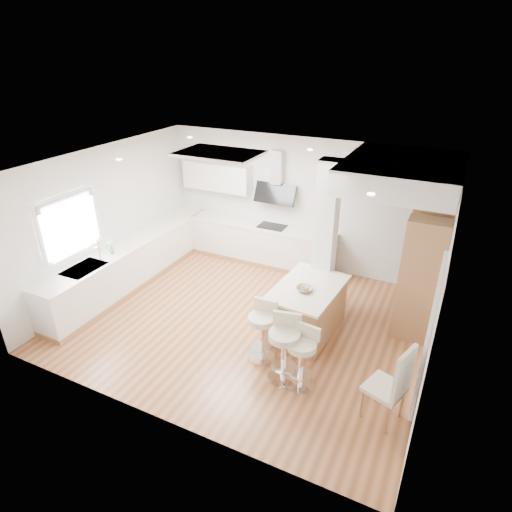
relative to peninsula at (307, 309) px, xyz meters
The scene contains 18 objects.
ground 1.16m from the peninsula, behind, with size 6.00×6.00×0.00m, color #AB6A3F.
ceiling 1.16m from the peninsula, behind, with size 6.00×5.00×0.02m, color white.
wall_back 2.75m from the peninsula, 114.24° to the left, with size 6.00×0.04×2.80m, color silver.
wall_left 4.17m from the peninsula, behind, with size 0.04×5.00×2.80m, color silver.
wall_right 2.16m from the peninsula, ahead, with size 0.04×5.00×2.80m, color silver.
skylight 3.00m from the peninsula, 166.12° to the left, with size 4.10×2.10×0.06m.
window_left 4.33m from the peninsula, 165.46° to the right, with size 0.06×1.28×1.07m.
doorway_right 2.12m from the peninsula, 21.21° to the right, with size 0.05×1.00×2.10m.
counter_left 3.76m from the peninsula, behind, with size 0.63×4.50×1.35m.
counter_back 2.88m from the peninsula, 133.51° to the left, with size 3.62×0.63×2.50m.
pillar 1.25m from the peninsula, 90.82° to the left, with size 0.35×0.35×2.80m.
soffit 2.70m from the peninsula, 50.46° to the left, with size 1.78×2.20×0.40m.
oven_column 2.04m from the peninsula, 33.92° to the left, with size 0.63×1.21×2.10m.
peninsula is the anchor object (origin of this frame).
bar_stool_a 1.01m from the peninsula, 113.03° to the right, with size 0.45×0.45×0.98m.
bar_stool_b 1.23m from the peninsula, 85.46° to the right, with size 0.56×0.56×1.05m.
bar_stool_c 1.29m from the peninsula, 73.05° to the right, with size 0.49×0.49×0.96m.
dining_chair 2.14m from the peninsula, 39.87° to the right, with size 0.59×0.59×1.19m.
Camera 1 is at (2.93, -5.63, 4.44)m, focal length 30.00 mm.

